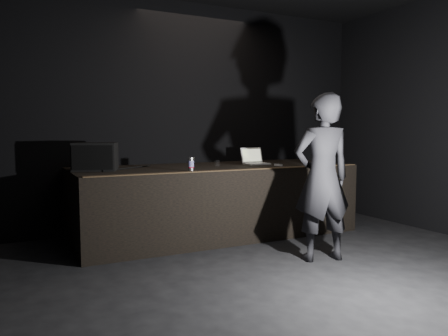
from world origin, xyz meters
name	(u,v)px	position (x,y,z in m)	size (l,w,h in m)	color
ground	(344,298)	(0.00, 0.00, 0.00)	(7.00, 7.00, 0.00)	black
room_walls	(349,72)	(0.00, 0.00, 2.02)	(6.10, 7.10, 3.52)	black
stage_riser	(215,200)	(0.00, 2.73, 0.50)	(4.00, 1.50, 1.00)	black
riser_lip	(238,170)	(0.00, 2.02, 1.01)	(3.92, 0.10, 0.01)	brown
stage_monitor	(95,157)	(-1.67, 2.80, 1.18)	(0.63, 0.55, 0.36)	black
cable	(128,168)	(-1.24, 2.85, 1.01)	(0.02, 0.02, 0.94)	black
laptop	(254,160)	(0.70, 2.80, 1.06)	(0.36, 0.32, 0.25)	silver
beer_can	(191,164)	(-0.61, 2.15, 1.09)	(0.07, 0.07, 0.18)	silver
plastic_cup	(217,163)	(0.00, 2.65, 1.04)	(0.07, 0.07, 0.09)	white
wii_remote	(278,165)	(0.83, 2.33, 1.01)	(0.03, 0.15, 0.03)	white
person	(322,178)	(0.57, 1.03, 0.97)	(0.71, 0.46, 1.94)	black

